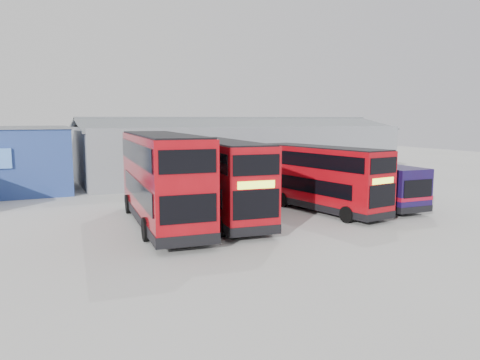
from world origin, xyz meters
The scene contains 6 objects.
ground_plane centered at (0.00, 0.00, 0.00)m, with size 120.00×120.00×0.00m, color #ADADA7.
maintenance_shed centered at (8.00, 20.00, 2.60)m, with size 30.50×12.00×5.89m.
double_decker_left centered at (-4.57, 1.97, 2.46)m, with size 3.76×11.90×4.95m.
double_decker_centre centered at (-1.07, 2.05, 2.25)m, with size 3.57×10.89×4.53m.
double_decker_right centered at (5.47, 1.79, 2.02)m, with size 3.69×9.79×4.05m.
single_decker_blue centered at (9.47, 2.87, 1.40)m, with size 2.76×10.48×2.82m.
Camera 1 is at (-11.11, -22.21, 5.76)m, focal length 35.00 mm.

